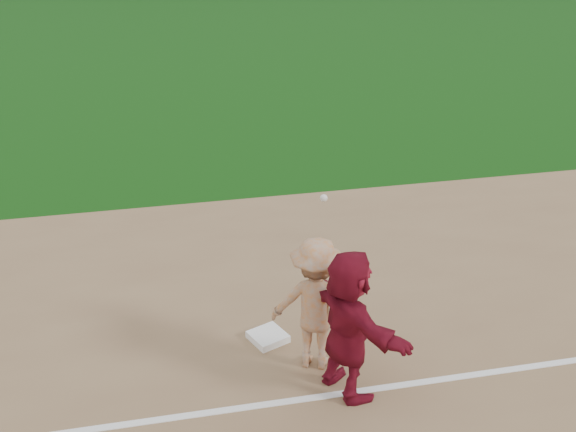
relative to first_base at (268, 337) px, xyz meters
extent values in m
plane|color=#0F3F0C|center=(0.49, -0.46, -0.07)|extent=(160.00, 160.00, 0.00)
cube|color=white|center=(0.49, -1.26, -0.04)|extent=(60.00, 0.10, 0.01)
cube|color=white|center=(0.00, 0.00, 0.00)|extent=(0.57, 0.57, 0.10)
imported|color=maroon|center=(0.72, -1.18, 0.88)|extent=(1.12, 1.81, 1.86)
imported|color=#9A9A9D|center=(0.49, -0.60, 0.82)|extent=(1.29, 1.04, 1.74)
sphere|color=silver|center=(0.54, -0.65, 2.25)|extent=(0.09, 0.09, 0.09)
camera|label=1|loc=(-1.39, -7.76, 5.58)|focal=45.00mm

